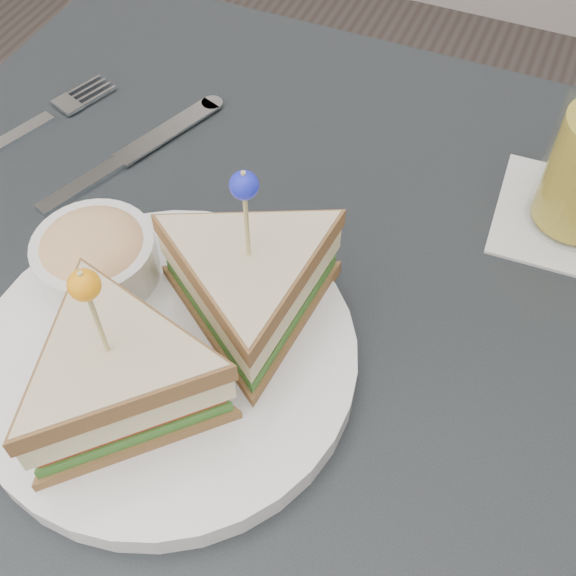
% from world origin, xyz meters
% --- Properties ---
extents(table, '(0.80, 0.80, 0.75)m').
position_xyz_m(table, '(0.00, 0.00, 0.67)').
color(table, black).
rests_on(table, ground).
extents(plate_meal, '(0.34, 0.34, 0.16)m').
position_xyz_m(plate_meal, '(-0.05, -0.05, 0.79)').
color(plate_meal, white).
rests_on(plate_meal, table).
extents(cutlery_fork, '(0.09, 0.20, 0.01)m').
position_xyz_m(cutlery_fork, '(-0.31, 0.13, 0.75)').
color(cutlery_fork, white).
rests_on(cutlery_fork, table).
extents(cutlery_knife, '(0.09, 0.21, 0.01)m').
position_xyz_m(cutlery_knife, '(-0.20, 0.13, 0.75)').
color(cutlery_knife, silver).
rests_on(cutlery_knife, table).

